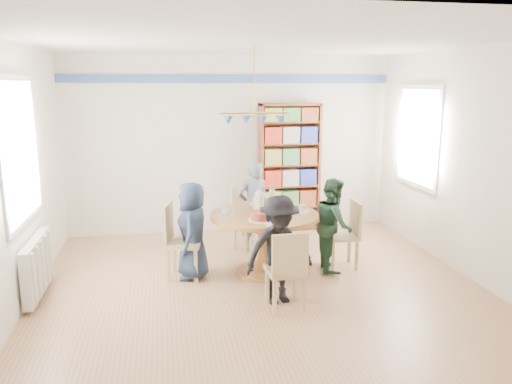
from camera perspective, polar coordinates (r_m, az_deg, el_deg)
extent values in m
plane|color=#A78258|center=(5.70, 0.76, -11.22)|extent=(5.00, 5.00, 0.00)
plane|color=white|center=(5.25, 0.84, 16.94)|extent=(5.00, 5.00, 0.00)
plane|color=silver|center=(7.75, -2.88, 5.39)|extent=(5.00, 0.00, 5.00)
plane|color=silver|center=(2.97, 10.45, -5.94)|extent=(5.00, 0.00, 5.00)
plane|color=silver|center=(5.41, -26.14, 1.20)|extent=(0.00, 5.00, 5.00)
plane|color=silver|center=(6.30, 23.72, 2.80)|extent=(0.00, 5.00, 5.00)
cube|color=#33518C|center=(7.68, -2.94, 12.80)|extent=(5.00, 0.02, 0.12)
cube|color=white|center=(5.66, -25.45, 4.26)|extent=(0.03, 1.32, 1.52)
cube|color=white|center=(5.65, -25.25, 4.27)|extent=(0.01, 1.20, 1.40)
cube|color=white|center=(7.37, 18.10, 6.02)|extent=(0.03, 1.12, 1.42)
cube|color=white|center=(7.36, 17.96, 6.02)|extent=(0.01, 1.00, 1.30)
cylinder|color=gold|center=(5.72, -0.19, 12.79)|extent=(0.01, 0.01, 0.75)
cylinder|color=gold|center=(5.73, -0.19, 9.04)|extent=(0.80, 0.02, 0.02)
cone|color=#3967A2|center=(5.69, -3.19, 8.19)|extent=(0.11, 0.11, 0.10)
cone|color=#3967A2|center=(5.72, -1.18, 8.23)|extent=(0.11, 0.11, 0.10)
cone|color=#3967A2|center=(5.76, 0.80, 8.25)|extent=(0.11, 0.11, 0.10)
cone|color=#3967A2|center=(5.80, 2.76, 8.27)|extent=(0.11, 0.11, 0.10)
cube|color=silver|center=(5.92, -23.73, -7.76)|extent=(0.10, 1.00, 0.60)
cube|color=silver|center=(5.54, -24.03, -9.14)|extent=(0.02, 0.06, 0.56)
cube|color=silver|center=(5.72, -23.58, -8.43)|extent=(0.02, 0.06, 0.56)
cube|color=silver|center=(5.91, -23.16, -7.76)|extent=(0.02, 0.06, 0.56)
cube|color=silver|center=(6.09, -22.76, -7.13)|extent=(0.02, 0.06, 0.56)
cube|color=silver|center=(6.27, -22.39, -6.53)|extent=(0.02, 0.06, 0.56)
cylinder|color=brown|center=(5.99, 0.98, -2.71)|extent=(1.30, 1.30, 0.05)
cylinder|color=brown|center=(6.10, 0.97, -6.12)|extent=(0.16, 0.16, 0.70)
cylinder|color=brown|center=(6.21, 0.96, -9.02)|extent=(0.70, 0.70, 0.04)
cube|color=tan|center=(5.98, -8.21, -5.79)|extent=(0.49, 0.49, 0.05)
cube|color=tan|center=(5.95, -10.00, -3.54)|extent=(0.13, 0.40, 0.48)
cube|color=tan|center=(5.88, -6.88, -8.41)|extent=(0.05, 0.05, 0.41)
cube|color=tan|center=(6.18, -6.36, -7.36)|extent=(0.05, 0.05, 0.41)
cube|color=tan|center=(5.94, -10.01, -8.28)|extent=(0.05, 0.05, 0.41)
cube|color=tan|center=(6.24, -9.33, -7.25)|extent=(0.05, 0.05, 0.41)
cube|color=tan|center=(6.37, 9.77, -4.99)|extent=(0.40, 0.40, 0.04)
cube|color=tan|center=(6.36, 11.31, -2.98)|extent=(0.06, 0.38, 0.45)
cube|color=tan|center=(6.53, 8.03, -6.44)|extent=(0.04, 0.04, 0.38)
cube|color=tan|center=(6.26, 8.78, -7.31)|extent=(0.04, 0.04, 0.38)
cube|color=tan|center=(6.62, 10.58, -6.28)|extent=(0.04, 0.04, 0.38)
cube|color=tan|center=(6.35, 11.44, -7.13)|extent=(0.04, 0.04, 0.38)
cube|color=tan|center=(6.93, -0.69, -3.29)|extent=(0.50, 0.50, 0.05)
cube|color=tan|center=(7.02, -1.43, -1.14)|extent=(0.38, 0.17, 0.46)
cube|color=tan|center=(6.78, -1.15, -5.55)|extent=(0.05, 0.05, 0.40)
cube|color=tan|center=(6.94, 1.10, -5.13)|extent=(0.05, 0.05, 0.40)
cube|color=tan|center=(7.05, -2.45, -4.88)|extent=(0.05, 0.05, 0.40)
cube|color=tan|center=(7.20, -0.25, -4.50)|extent=(0.05, 0.05, 0.40)
cube|color=tan|center=(5.18, 3.36, -8.97)|extent=(0.39, 0.39, 0.04)
cube|color=tan|center=(4.95, 3.94, -7.26)|extent=(0.37, 0.05, 0.44)
cube|color=tan|center=(5.43, 4.43, -10.32)|extent=(0.04, 0.04, 0.38)
cube|color=tan|center=(5.35, 1.30, -10.63)|extent=(0.04, 0.04, 0.38)
cube|color=tan|center=(5.16, 5.44, -11.55)|extent=(0.04, 0.04, 0.38)
cube|color=tan|center=(5.08, 2.15, -11.90)|extent=(0.04, 0.04, 0.38)
imported|color=#1B263C|center=(5.93, -7.28, -4.41)|extent=(0.46, 0.62, 1.16)
imported|color=black|center=(6.23, 8.83, -3.69)|extent=(0.52, 0.62, 1.15)
imported|color=gray|center=(6.83, -0.32, -1.69)|extent=(0.51, 0.39, 1.25)
imported|color=black|center=(5.22, 2.65, -6.65)|extent=(0.82, 0.57, 1.16)
cube|color=maroon|center=(7.72, 0.55, 2.71)|extent=(0.04, 0.28, 1.99)
cube|color=maroon|center=(7.94, 7.01, 2.89)|extent=(0.04, 0.28, 1.99)
cube|color=maroon|center=(7.72, 3.93, 9.97)|extent=(0.95, 0.28, 0.04)
cube|color=maroon|center=(8.03, 3.73, -4.01)|extent=(0.95, 0.28, 0.06)
cube|color=maroon|center=(7.94, 3.59, 2.96)|extent=(0.95, 0.02, 1.99)
cube|color=maroon|center=(7.94, 3.77, -1.58)|extent=(0.89, 0.27, 0.02)
cube|color=maroon|center=(7.87, 3.80, 0.76)|extent=(0.89, 0.27, 0.02)
cube|color=maroon|center=(7.81, 3.83, 3.15)|extent=(0.89, 0.27, 0.02)
cube|color=maroon|center=(7.77, 3.87, 5.56)|extent=(0.89, 0.27, 0.02)
cube|color=maroon|center=(7.73, 3.90, 8.00)|extent=(0.89, 0.27, 0.02)
cube|color=#B52B1B|center=(7.91, 1.78, -3.11)|extent=(0.26, 0.21, 0.25)
cube|color=beige|center=(7.97, 3.78, -3.00)|extent=(0.26, 0.21, 0.25)
cube|color=navy|center=(8.05, 5.74, -2.90)|extent=(0.26, 0.21, 0.25)
cube|color=#ABA244|center=(7.83, 1.80, -0.75)|extent=(0.26, 0.21, 0.25)
cube|color=#447943|center=(7.89, 3.81, -0.66)|extent=(0.26, 0.21, 0.25)
cube|color=brown|center=(7.97, 5.79, -0.58)|extent=(0.26, 0.21, 0.25)
cube|color=#B52B1B|center=(7.76, 1.81, 1.64)|extent=(0.26, 0.21, 0.25)
cube|color=beige|center=(7.83, 3.85, 1.70)|extent=(0.26, 0.21, 0.25)
cube|color=navy|center=(7.90, 5.84, 1.77)|extent=(0.26, 0.21, 0.25)
cube|color=#ABA244|center=(7.71, 1.83, 4.06)|extent=(0.26, 0.21, 0.25)
cube|color=#447943|center=(7.77, 3.88, 4.11)|extent=(0.26, 0.21, 0.25)
cube|color=brown|center=(7.85, 5.90, 4.15)|extent=(0.26, 0.21, 0.25)
cube|color=#B52B1B|center=(7.67, 1.85, 6.51)|extent=(0.26, 0.21, 0.25)
cube|color=beige|center=(7.73, 3.92, 6.54)|extent=(0.26, 0.21, 0.25)
cube|color=navy|center=(7.81, 5.95, 6.56)|extent=(0.26, 0.21, 0.25)
cube|color=#ABA244|center=(7.64, 1.86, 8.84)|extent=(0.26, 0.21, 0.21)
cube|color=#447943|center=(7.71, 3.95, 8.84)|extent=(0.26, 0.21, 0.21)
cube|color=brown|center=(7.79, 6.00, 8.84)|extent=(0.26, 0.21, 0.21)
cylinder|color=white|center=(6.02, 0.38, -1.24)|extent=(0.12, 0.12, 0.23)
sphere|color=white|center=(5.99, 0.38, -0.15)|extent=(0.09, 0.09, 0.09)
cylinder|color=silver|center=(6.09, 1.85, -0.91)|extent=(0.07, 0.07, 0.27)
cylinder|color=#3967A2|center=(6.05, 1.86, 0.44)|extent=(0.03, 0.03, 0.03)
cylinder|color=white|center=(6.25, 0.92, -1.78)|extent=(0.29, 0.29, 0.01)
cylinder|color=maroon|center=(6.24, 0.92, -1.34)|extent=(0.23, 0.23, 0.09)
cylinder|color=white|center=(5.69, 0.61, -3.21)|extent=(0.29, 0.29, 0.01)
cylinder|color=maroon|center=(5.67, 0.61, -2.72)|extent=(0.23, 0.23, 0.09)
cylinder|color=white|center=(5.91, -3.48, -2.64)|extent=(0.20, 0.20, 0.01)
imported|color=white|center=(5.90, -3.49, -2.24)|extent=(0.12, 0.12, 0.09)
cylinder|color=white|center=(6.09, 5.32, -2.22)|extent=(0.20, 0.20, 0.01)
imported|color=white|center=(6.08, 5.32, -1.85)|extent=(0.10, 0.10, 0.09)
cylinder|color=white|center=(6.43, 0.14, -1.40)|extent=(0.20, 0.20, 0.01)
imported|color=white|center=(6.42, 0.14, -1.03)|extent=(0.12, 0.12, 0.09)
cylinder|color=white|center=(5.54, 1.96, -3.64)|extent=(0.20, 0.20, 0.01)
imported|color=white|center=(5.53, 1.97, -3.23)|extent=(0.10, 0.10, 0.09)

